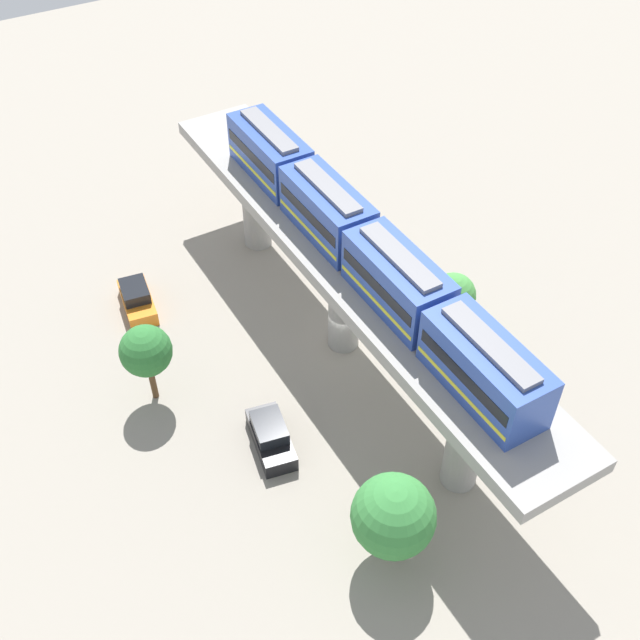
% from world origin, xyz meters
% --- Properties ---
extents(ground_plane, '(120.00, 120.00, 0.00)m').
position_xyz_m(ground_plane, '(0.00, 0.00, 0.00)').
color(ground_plane, gray).
extents(viaduct, '(5.20, 35.80, 7.30)m').
position_xyz_m(viaduct, '(0.00, 0.00, 5.73)').
color(viaduct, '#999691').
rests_on(viaduct, ground).
extents(train, '(2.64, 27.45, 3.24)m').
position_xyz_m(train, '(0.00, -1.42, 8.83)').
color(train, '#2D4CA5').
rests_on(train, viaduct).
extents(parked_car_orange, '(2.41, 4.42, 1.76)m').
position_xyz_m(parked_car_orange, '(-9.89, 9.50, 0.74)').
color(parked_car_orange, orange).
rests_on(parked_car_orange, ground).
extents(parked_car_black, '(2.59, 4.47, 1.76)m').
position_xyz_m(parked_car_black, '(-7.52, -4.68, 0.74)').
color(parked_car_black, black).
rests_on(parked_car_black, ground).
extents(tree_near_viaduct, '(3.99, 3.99, 5.54)m').
position_xyz_m(tree_near_viaduct, '(-5.66, -13.49, 3.53)').
color(tree_near_viaduct, brown).
rests_on(tree_near_viaduct, ground).
extents(tree_mid_lot, '(2.75, 2.75, 4.68)m').
position_xyz_m(tree_mid_lot, '(6.09, -2.64, 3.27)').
color(tree_mid_lot, brown).
rests_on(tree_mid_lot, ground).
extents(tree_far_corner, '(2.95, 2.95, 5.29)m').
position_xyz_m(tree_far_corner, '(-11.72, 1.81, 3.78)').
color(tree_far_corner, brown).
rests_on(tree_far_corner, ground).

